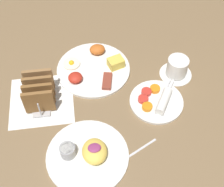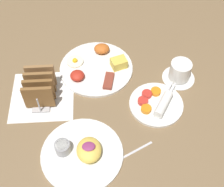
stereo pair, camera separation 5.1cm
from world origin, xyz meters
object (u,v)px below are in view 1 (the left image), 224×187
Objects in this scene: plate_breakfast at (94,68)px; plate_foreground at (87,154)px; plate_condiments at (157,101)px; coffee_cup at (177,68)px; toast_rack at (39,92)px.

plate_foreground is (-0.06, -0.36, 0.00)m from plate_breakfast.
plate_condiments is 0.73× the size of plate_foreground.
plate_condiments is at bearing 34.00° from plate_foreground.
plate_foreground reaches higher than plate_condiments.
coffee_cup is (0.30, -0.07, 0.03)m from plate_breakfast.
coffee_cup is at bearing -12.66° from plate_breakfast.
plate_condiments is 0.31m from plate_foreground.
coffee_cup is at bearing 49.48° from plate_condiments.
plate_condiments is 1.56× the size of coffee_cup.
plate_condiments is 0.41m from toast_rack.
plate_foreground is 2.13× the size of coffee_cup.
coffee_cup is (0.10, 0.12, 0.03)m from plate_condiments.
coffee_cup is (0.50, 0.05, -0.02)m from toast_rack.
plate_condiments is at bearing -130.52° from coffee_cup.
coffee_cup reaches higher than plate_foreground.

